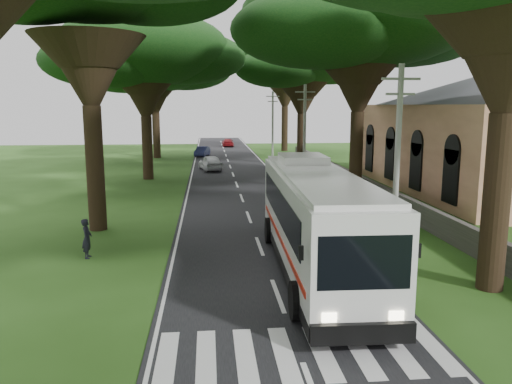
{
  "coord_description": "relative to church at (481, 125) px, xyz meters",
  "views": [
    {
      "loc": [
        -2.26,
        -13.83,
        6.35
      ],
      "look_at": [
        0.02,
        9.9,
        2.2
      ],
      "focal_mm": 35.0,
      "sensor_mm": 36.0,
      "label": 1
    }
  ],
  "objects": [
    {
      "name": "tree_l_far",
      "position": [
        -26.36,
        26.45,
        6.18
      ],
      "size": [
        15.51,
        15.51,
        14.46
      ],
      "color": "black",
      "rests_on": "ground"
    },
    {
      "name": "pole_far",
      "position": [
        -12.36,
        24.45,
        -0.73
      ],
      "size": [
        1.6,
        0.24,
        8.0
      ],
      "color": "gray",
      "rests_on": "ground"
    },
    {
      "name": "tree_r_midb",
      "position": [
        -10.36,
        16.45,
        6.04
      ],
      "size": [
        12.93,
        12.93,
        13.86
      ],
      "color": "black",
      "rests_on": "ground"
    },
    {
      "name": "coach_bus",
      "position": [
        -16.08,
        -17.08,
        -2.82
      ],
      "size": [
        3.37,
        13.21,
        3.87
      ],
      "rotation": [
        0.0,
        0.0,
        -0.03
      ],
      "color": "silver",
      "rests_on": "ground"
    },
    {
      "name": "distant_car_a",
      "position": [
        -19.93,
        13.68,
        -4.13
      ],
      "size": [
        2.61,
        4.68,
        1.5
      ],
      "primitive_type": "imported",
      "rotation": [
        0.0,
        0.0,
        3.34
      ],
      "color": "silver",
      "rests_on": "road"
    },
    {
      "name": "pedestrian",
      "position": [
        -25.25,
        -14.52,
        -4.07
      ],
      "size": [
        0.42,
        0.63,
        1.68
      ],
      "primitive_type": "imported",
      "rotation": [
        0.0,
        0.0,
        1.6
      ],
      "color": "black",
      "rests_on": "ground"
    },
    {
      "name": "property_wall",
      "position": [
        -8.86,
        2.45,
        -4.31
      ],
      "size": [
        0.35,
        50.0,
        1.2
      ],
      "primitive_type": "cube",
      "color": "#383533",
      "rests_on": "ground"
    },
    {
      "name": "church",
      "position": [
        0.0,
        0.0,
        0.0
      ],
      "size": [
        14.0,
        24.0,
        11.6
      ],
      "color": "tan",
      "rests_on": "ground"
    },
    {
      "name": "pole_near",
      "position": [
        -12.36,
        -15.55,
        -0.73
      ],
      "size": [
        1.6,
        0.24,
        8.0
      ],
      "color": "gray",
      "rests_on": "ground"
    },
    {
      "name": "distant_car_c",
      "position": [
        -17.06,
        42.39,
        -4.28
      ],
      "size": [
        1.71,
        4.15,
        1.2
      ],
      "primitive_type": "imported",
      "rotation": [
        0.0,
        0.0,
        3.15
      ],
      "color": "maroon",
      "rests_on": "road"
    },
    {
      "name": "tree_r_mida",
      "position": [
        -9.86,
        -1.55,
        7.13
      ],
      "size": [
        16.04,
        16.04,
        15.52
      ],
      "color": "black",
      "rests_on": "ground"
    },
    {
      "name": "distant_car_b",
      "position": [
        -20.86,
        27.57,
        -4.27
      ],
      "size": [
        2.1,
        3.9,
        1.22
      ],
      "primitive_type": "imported",
      "rotation": [
        0.0,
        0.0,
        -0.23
      ],
      "color": "navy",
      "rests_on": "road"
    },
    {
      "name": "tree_l_midb",
      "position": [
        -25.36,
        8.45,
        5.98
      ],
      "size": [
        14.47,
        14.47,
        14.07
      ],
      "color": "black",
      "rests_on": "ground"
    },
    {
      "name": "tree_r_far",
      "position": [
        -9.36,
        34.45,
        7.63
      ],
      "size": [
        13.59,
        13.59,
        15.6
      ],
      "color": "black",
      "rests_on": "ground"
    },
    {
      "name": "ground",
      "position": [
        -17.86,
        -21.55,
        -4.91
      ],
      "size": [
        140.0,
        140.0,
        0.0
      ],
      "primitive_type": "plane",
      "color": "#244814",
      "rests_on": "ground"
    },
    {
      "name": "road",
      "position": [
        -17.86,
        3.45,
        -4.9
      ],
      "size": [
        8.0,
        120.0,
        0.04
      ],
      "primitive_type": "cube",
      "color": "black",
      "rests_on": "ground"
    },
    {
      "name": "crosswalk",
      "position": [
        -17.86,
        -23.55,
        -4.91
      ],
      "size": [
        8.0,
        3.0,
        0.01
      ],
      "primitive_type": "cube",
      "color": "silver",
      "rests_on": "ground"
    },
    {
      "name": "pole_mid",
      "position": [
        -12.36,
        4.45,
        -0.73
      ],
      "size": [
        1.6,
        0.24,
        8.0
      ],
      "color": "gray",
      "rests_on": "ground"
    }
  ]
}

